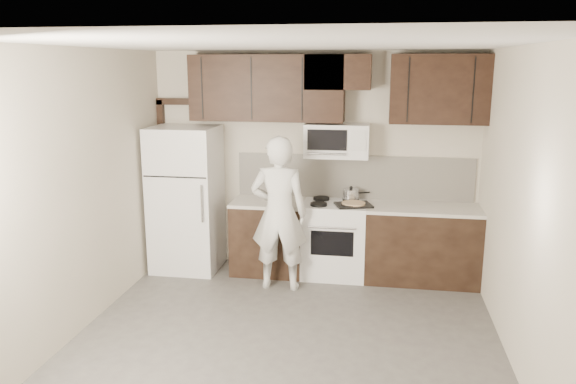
% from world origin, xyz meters
% --- Properties ---
extents(floor, '(4.50, 4.50, 0.00)m').
position_xyz_m(floor, '(0.00, 0.00, 0.00)').
color(floor, '#4C4947').
rests_on(floor, ground).
extents(back_wall, '(4.00, 0.00, 4.00)m').
position_xyz_m(back_wall, '(0.00, 2.25, 1.35)').
color(back_wall, '#BAB39E').
rests_on(back_wall, ground).
extents(ceiling, '(4.50, 4.50, 0.00)m').
position_xyz_m(ceiling, '(0.00, 0.00, 2.70)').
color(ceiling, white).
rests_on(ceiling, back_wall).
extents(counter_run, '(2.95, 0.64, 0.91)m').
position_xyz_m(counter_run, '(0.60, 1.94, 0.46)').
color(counter_run, black).
rests_on(counter_run, floor).
extents(stove, '(0.76, 0.66, 0.94)m').
position_xyz_m(stove, '(0.30, 1.94, 0.46)').
color(stove, white).
rests_on(stove, floor).
extents(backsplash, '(2.90, 0.02, 0.54)m').
position_xyz_m(backsplash, '(0.50, 2.24, 1.18)').
color(backsplash, silver).
rests_on(backsplash, counter_run).
extents(upper_cabinets, '(3.48, 0.35, 0.78)m').
position_xyz_m(upper_cabinets, '(0.21, 2.08, 2.28)').
color(upper_cabinets, black).
rests_on(upper_cabinets, back_wall).
extents(microwave, '(0.76, 0.42, 0.40)m').
position_xyz_m(microwave, '(0.30, 2.06, 1.65)').
color(microwave, white).
rests_on(microwave, upper_cabinets).
extents(refrigerator, '(0.80, 0.76, 1.80)m').
position_xyz_m(refrigerator, '(-1.55, 1.89, 0.90)').
color(refrigerator, white).
rests_on(refrigerator, floor).
extents(door_trim, '(0.50, 0.08, 2.12)m').
position_xyz_m(door_trim, '(-1.92, 2.21, 1.25)').
color(door_trim, black).
rests_on(door_trim, floor).
extents(saucepan, '(0.33, 0.19, 0.18)m').
position_xyz_m(saucepan, '(0.48, 2.09, 0.99)').
color(saucepan, silver).
rests_on(saucepan, stove).
extents(baking_tray, '(0.49, 0.42, 0.02)m').
position_xyz_m(baking_tray, '(0.53, 1.84, 0.92)').
color(baking_tray, black).
rests_on(baking_tray, counter_run).
extents(pizza, '(0.35, 0.35, 0.02)m').
position_xyz_m(pizza, '(0.53, 1.84, 0.94)').
color(pizza, '#D2BC8C').
rests_on(pizza, baking_tray).
extents(person, '(0.66, 0.44, 1.78)m').
position_xyz_m(person, '(-0.29, 1.44, 0.89)').
color(person, white).
rests_on(person, floor).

